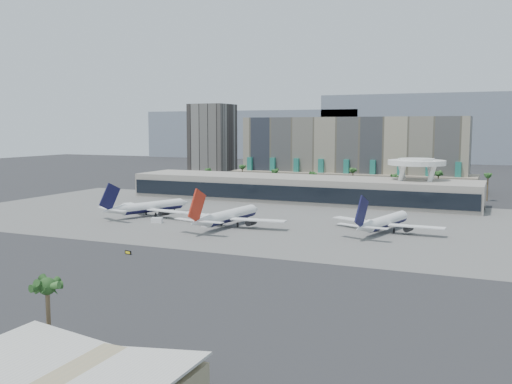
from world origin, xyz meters
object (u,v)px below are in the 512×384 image
at_px(airliner_centre, 228,216).
at_px(service_vehicle_a, 157,220).
at_px(airliner_right, 384,222).
at_px(service_vehicle_b, 207,224).
at_px(taxiway_sign, 128,252).
at_px(airliner_left, 149,207).

xyz_separation_m(airliner_centre, service_vehicle_a, (-28.42, -3.43, -3.00)).
distance_m(airliner_right, service_vehicle_a, 84.27).
xyz_separation_m(service_vehicle_b, taxiway_sign, (0.61, -48.45, -0.44)).
relative_size(airliner_left, airliner_centre, 0.90).
xyz_separation_m(airliner_left, service_vehicle_b, (34.04, -13.63, -2.80)).
xyz_separation_m(service_vehicle_a, service_vehicle_b, (21.57, -0.32, -0.05)).
xyz_separation_m(airliner_left, airliner_right, (95.36, 1.66, -0.07)).
bearing_deg(airliner_centre, airliner_left, 172.84).
bearing_deg(airliner_right, airliner_centre, -154.76).
distance_m(service_vehicle_a, taxiway_sign, 53.58).
distance_m(airliner_centre, airliner_right, 55.68).
relative_size(airliner_centre, taxiway_sign, 19.27).
height_order(airliner_centre, service_vehicle_b, airliner_centre).
bearing_deg(airliner_left, airliner_centre, 7.15).
height_order(airliner_centre, service_vehicle_a, airliner_centre).
bearing_deg(airliner_left, taxiway_sign, -40.09).
xyz_separation_m(airliner_centre, airliner_right, (54.47, 11.55, -0.31)).
bearing_deg(airliner_centre, service_vehicle_b, -144.91).
relative_size(airliner_right, taxiway_sign, 17.54).
bearing_deg(service_vehicle_a, service_vehicle_b, -13.26).
bearing_deg(airliner_right, taxiway_sign, -120.33).
xyz_separation_m(airliner_left, taxiway_sign, (34.65, -62.08, -3.24)).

